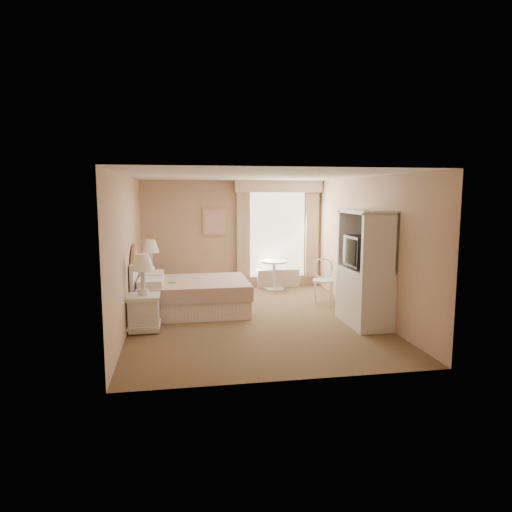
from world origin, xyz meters
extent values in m
cube|color=brown|center=(0.00, 0.00, 0.00)|extent=(4.20, 5.50, 0.01)
cube|color=silver|center=(0.00, 0.00, 2.50)|extent=(4.20, 5.50, 0.01)
cube|color=tan|center=(0.00, 2.75, 1.25)|extent=(4.20, 0.01, 2.50)
cube|color=tan|center=(0.00, -2.75, 1.25)|extent=(4.20, 0.01, 2.50)
cube|color=tan|center=(-2.10, 0.00, 1.25)|extent=(0.01, 5.50, 2.50)
cube|color=tan|center=(2.10, 0.00, 1.25)|extent=(0.01, 5.50, 2.50)
cube|color=white|center=(1.05, 2.72, 1.25)|extent=(1.30, 0.02, 2.00)
cube|color=#C8B38C|center=(0.22, 2.67, 1.25)|extent=(0.30, 0.08, 2.05)
cube|color=#C8B38C|center=(1.88, 2.67, 1.25)|extent=(0.30, 0.08, 2.05)
cube|color=#D7A78C|center=(1.05, 2.63, 2.37)|extent=(2.05, 0.20, 0.28)
cube|color=beige|center=(1.05, 2.63, 0.21)|extent=(1.00, 0.22, 0.42)
cube|color=tan|center=(-0.45, 2.72, 1.55)|extent=(0.52, 0.03, 0.62)
cube|color=beige|center=(-0.45, 2.70, 1.55)|extent=(0.42, 0.02, 0.52)
cube|color=#D7A78C|center=(-1.00, 0.66, 0.17)|extent=(1.95, 1.49, 0.33)
cube|color=#CDAB99|center=(-1.00, 0.66, 0.46)|extent=(2.01, 1.54, 0.26)
cube|color=beige|center=(-1.77, 0.31, 0.65)|extent=(0.42, 0.58, 0.13)
cube|color=beige|center=(-1.77, 1.01, 0.65)|extent=(0.42, 0.58, 0.13)
cube|color=#238333|center=(-1.40, 0.52, 0.60)|extent=(0.14, 0.10, 0.01)
cube|color=silver|center=(-2.05, 0.66, 0.51)|extent=(0.06, 1.58, 1.02)
cylinder|color=#986D51|center=(-2.05, 0.66, 0.60)|extent=(0.05, 1.40, 1.40)
cube|color=white|center=(-1.84, -0.43, 0.28)|extent=(0.47, 0.47, 0.51)
cube|color=white|center=(-1.84, -0.43, 0.56)|extent=(0.51, 0.51, 0.06)
cube|color=white|center=(-1.84, -0.43, 0.10)|extent=(0.51, 0.51, 0.05)
cylinder|color=silver|center=(-1.84, -0.43, 0.64)|extent=(0.16, 0.16, 0.10)
cylinder|color=silver|center=(-1.84, -0.43, 0.85)|extent=(0.07, 0.07, 0.41)
cone|color=white|center=(-1.84, -0.43, 1.12)|extent=(0.37, 0.37, 0.27)
cube|color=white|center=(-1.84, 1.82, 0.28)|extent=(0.47, 0.47, 0.51)
cube|color=white|center=(-1.84, 1.82, 0.56)|extent=(0.51, 0.51, 0.06)
cube|color=white|center=(-1.84, 1.82, 0.10)|extent=(0.51, 0.51, 0.05)
cylinder|color=silver|center=(-1.84, 1.82, 0.64)|extent=(0.16, 0.16, 0.10)
cylinder|color=silver|center=(-1.84, 1.82, 0.85)|extent=(0.07, 0.07, 0.41)
cone|color=white|center=(-1.84, 1.82, 1.13)|extent=(0.37, 0.37, 0.27)
cylinder|color=silver|center=(0.90, 2.40, 0.01)|extent=(0.47, 0.47, 0.03)
cylinder|color=silver|center=(0.90, 2.40, 0.33)|extent=(0.07, 0.07, 0.63)
cylinder|color=white|center=(0.90, 2.40, 0.65)|extent=(0.63, 0.63, 0.04)
cylinder|color=silver|center=(1.42, 0.84, 0.22)|extent=(0.03, 0.03, 0.44)
cylinder|color=silver|center=(1.75, 0.77, 0.22)|extent=(0.03, 0.03, 0.44)
cylinder|color=silver|center=(1.50, 1.16, 0.22)|extent=(0.03, 0.03, 0.44)
cylinder|color=silver|center=(1.82, 1.09, 0.22)|extent=(0.03, 0.03, 0.44)
cylinder|color=white|center=(1.62, 0.96, 0.45)|extent=(0.51, 0.51, 0.04)
torus|color=silver|center=(1.65, 1.10, 0.68)|extent=(0.43, 0.20, 0.42)
cylinder|color=silver|center=(1.50, 1.16, 0.63)|extent=(0.03, 0.03, 0.39)
cylinder|color=silver|center=(1.82, 1.09, 0.63)|extent=(0.03, 0.03, 0.39)
cube|color=white|center=(1.81, -0.66, 0.48)|extent=(0.58, 1.17, 0.95)
cube|color=white|center=(1.81, -1.20, 1.43)|extent=(0.58, 0.08, 0.95)
cube|color=white|center=(1.81, -0.12, 1.43)|extent=(0.58, 0.08, 0.95)
cube|color=white|center=(1.81, -0.66, 1.91)|extent=(0.58, 1.17, 0.06)
cube|color=white|center=(2.08, -0.66, 1.43)|extent=(0.04, 1.17, 0.95)
cube|color=black|center=(1.78, -0.66, 1.25)|extent=(0.51, 0.64, 0.51)
cube|color=black|center=(1.53, -0.66, 1.25)|extent=(0.02, 0.53, 0.42)
camera|label=1|loc=(-1.28, -7.77, 2.20)|focal=32.00mm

